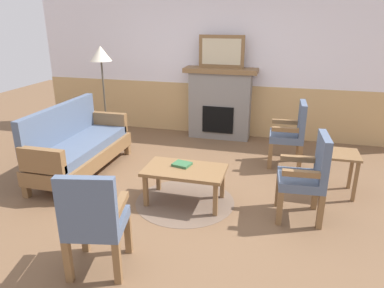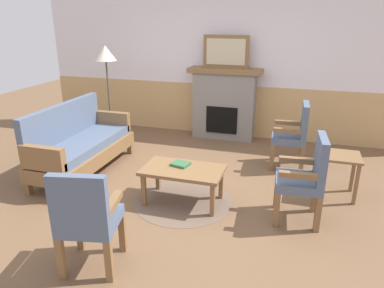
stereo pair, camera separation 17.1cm
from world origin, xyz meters
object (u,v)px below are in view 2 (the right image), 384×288
object	(u,v)px
book_on_table	(181,164)
armchair_near_fireplace	(294,132)
armchair_by_window_left	(306,175)
coffee_table	(183,173)
floor_lamp_by_couch	(106,59)
couch	(80,145)
framed_picture	(226,52)
armchair_front_left	(87,216)
fireplace	(224,103)
side_table	(341,164)

from	to	relation	value
book_on_table	armchair_near_fireplace	bearing A→B (deg)	48.06
armchair_by_window_left	coffee_table	bearing A→B (deg)	-179.82
coffee_table	armchair_by_window_left	bearing A→B (deg)	0.18
coffee_table	floor_lamp_by_couch	size ratio (longest dim) A/B	0.57
couch	coffee_table	distance (m)	1.76
book_on_table	armchair_near_fireplace	world-z (taller)	armchair_near_fireplace
framed_picture	coffee_table	bearing A→B (deg)	-88.66
floor_lamp_by_couch	book_on_table	bearing A→B (deg)	-41.72
armchair_by_window_left	floor_lamp_by_couch	size ratio (longest dim) A/B	0.58
armchair_near_fireplace	floor_lamp_by_couch	distance (m)	3.32
framed_picture	armchair_front_left	world-z (taller)	framed_picture
fireplace	floor_lamp_by_couch	world-z (taller)	floor_lamp_by_couch
armchair_front_left	coffee_table	bearing A→B (deg)	74.30
framed_picture	book_on_table	bearing A→B (deg)	-89.99
armchair_by_window_left	floor_lamp_by_couch	xyz separation A→B (m)	(-3.36, 1.78, 0.91)
framed_picture	armchair_by_window_left	bearing A→B (deg)	-60.36
couch	book_on_table	world-z (taller)	couch
armchair_by_window_left	floor_lamp_by_couch	distance (m)	3.91
framed_picture	side_table	bearing A→B (deg)	-44.52
couch	armchair_front_left	bearing A→B (deg)	-54.83
fireplace	coffee_table	distance (m)	2.57
coffee_table	book_on_table	world-z (taller)	book_on_table
armchair_front_left	armchair_near_fireplace	bearing A→B (deg)	61.03
couch	armchair_front_left	distance (m)	2.27
framed_picture	couch	distance (m)	2.92
book_on_table	armchair_front_left	distance (m)	1.53
coffee_table	floor_lamp_by_couch	world-z (taller)	floor_lamp_by_couch
armchair_near_fireplace	armchair_front_left	world-z (taller)	same
couch	coffee_table	size ratio (longest dim) A/B	1.88
fireplace	side_table	world-z (taller)	fireplace
framed_picture	armchair_by_window_left	xyz separation A→B (m)	(1.45, -2.55, -1.02)
armchair_by_window_left	side_table	size ratio (longest dim) A/B	1.78
book_on_table	armchair_front_left	bearing A→B (deg)	-102.72
coffee_table	side_table	distance (m)	1.95
armchair_front_left	side_table	world-z (taller)	armchair_front_left
coffee_table	side_table	world-z (taller)	side_table
coffee_table	book_on_table	size ratio (longest dim) A/B	4.71
couch	fireplace	bearing A→B (deg)	52.10
armchair_near_fireplace	armchair_by_window_left	xyz separation A→B (m)	(0.18, -1.50, 0.00)
side_table	book_on_table	bearing A→B (deg)	-161.23
framed_picture	book_on_table	distance (m)	2.71
fireplace	coffee_table	world-z (taller)	fireplace
framed_picture	floor_lamp_by_couch	distance (m)	2.06
book_on_table	armchair_near_fireplace	size ratio (longest dim) A/B	0.21
book_on_table	armchair_by_window_left	bearing A→B (deg)	-3.13
framed_picture	side_table	world-z (taller)	framed_picture
coffee_table	armchair_front_left	size ratio (longest dim) A/B	0.98
fireplace	couch	world-z (taller)	fireplace
floor_lamp_by_couch	armchair_by_window_left	bearing A→B (deg)	-27.92
framed_picture	side_table	xyz separation A→B (m)	(1.87, -1.84, -1.13)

